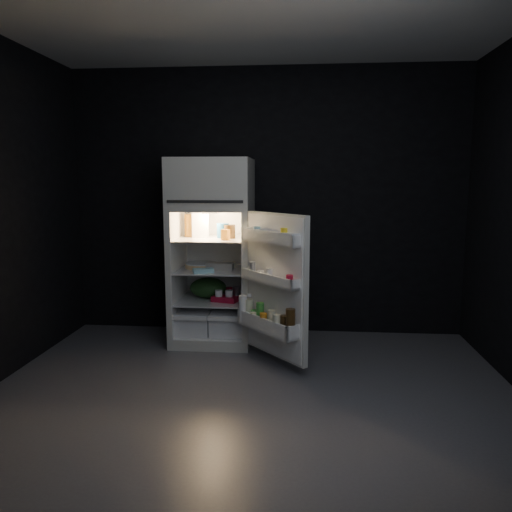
# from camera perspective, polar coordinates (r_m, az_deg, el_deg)

# --- Properties ---
(floor) EXTENTS (4.00, 3.40, 0.00)m
(floor) POSITION_cam_1_polar(r_m,az_deg,el_deg) (3.79, -0.65, -15.95)
(floor) COLOR #55555A
(floor) RESTS_ON ground
(ceiling) EXTENTS (4.00, 3.40, 0.00)m
(ceiling) POSITION_cam_1_polar(r_m,az_deg,el_deg) (3.62, -0.73, 26.71)
(ceiling) COLOR silver
(ceiling) RESTS_ON ground
(wall_back) EXTENTS (4.00, 0.00, 2.70)m
(wall_back) POSITION_cam_1_polar(r_m,az_deg,el_deg) (5.14, 1.22, 6.14)
(wall_back) COLOR black
(wall_back) RESTS_ON ground
(wall_front) EXTENTS (4.00, 0.00, 2.70)m
(wall_front) POSITION_cam_1_polar(r_m,az_deg,el_deg) (1.78, -6.20, 1.13)
(wall_front) COLOR black
(wall_front) RESTS_ON ground
(refrigerator) EXTENTS (0.76, 0.71, 1.78)m
(refrigerator) POSITION_cam_1_polar(r_m,az_deg,el_deg) (4.86, -4.96, 1.29)
(refrigerator) COLOR silver
(refrigerator) RESTS_ON ground
(fridge_door) EXTENTS (0.62, 0.67, 1.22)m
(fridge_door) POSITION_cam_1_polar(r_m,az_deg,el_deg) (4.19, 1.96, -3.69)
(fridge_door) COLOR silver
(fridge_door) RESTS_ON ground
(milk_jug) EXTENTS (0.18, 0.18, 0.24)m
(milk_jug) POSITION_cam_1_polar(r_m,az_deg,el_deg) (4.90, -6.33, 3.57)
(milk_jug) COLOR white
(milk_jug) RESTS_ON refrigerator
(mayo_jar) EXTENTS (0.13, 0.13, 0.14)m
(mayo_jar) POSITION_cam_1_polar(r_m,az_deg,el_deg) (4.82, -3.79, 2.92)
(mayo_jar) COLOR #1C5898
(mayo_jar) RESTS_ON refrigerator
(jam_jar) EXTENTS (0.11, 0.11, 0.13)m
(jam_jar) POSITION_cam_1_polar(r_m,az_deg,el_deg) (4.78, -3.03, 2.81)
(jam_jar) COLOR #30200D
(jam_jar) RESTS_ON refrigerator
(amber_bottle) EXTENTS (0.11, 0.11, 0.22)m
(amber_bottle) POSITION_cam_1_polar(r_m,az_deg,el_deg) (4.97, -7.68, 3.50)
(amber_bottle) COLOR #B7711D
(amber_bottle) RESTS_ON refrigerator
(small_carton) EXTENTS (0.09, 0.08, 0.10)m
(small_carton) POSITION_cam_1_polar(r_m,az_deg,el_deg) (4.63, -3.51, 2.44)
(small_carton) COLOR #C87417
(small_carton) RESTS_ON refrigerator
(egg_carton) EXTENTS (0.27, 0.12, 0.07)m
(egg_carton) POSITION_cam_1_polar(r_m,az_deg,el_deg) (4.78, -4.15, -1.19)
(egg_carton) COLOR gray
(egg_carton) RESTS_ON refrigerator
(pie) EXTENTS (0.40, 0.40, 0.04)m
(pie) POSITION_cam_1_polar(r_m,az_deg,el_deg) (4.92, -6.24, -1.10)
(pie) COLOR tan
(pie) RESTS_ON refrigerator
(flat_package) EXTENTS (0.21, 0.15, 0.04)m
(flat_package) POSITION_cam_1_polar(r_m,az_deg,el_deg) (4.65, -6.05, -1.68)
(flat_package) COLOR #89C5D4
(flat_package) RESTS_ON refrigerator
(wrapped_pkg) EXTENTS (0.14, 0.12, 0.05)m
(wrapped_pkg) POSITION_cam_1_polar(r_m,az_deg,el_deg) (4.92, -3.07, -1.00)
(wrapped_pkg) COLOR beige
(wrapped_pkg) RESTS_ON refrigerator
(produce_bag) EXTENTS (0.45, 0.42, 0.20)m
(produce_bag) POSITION_cam_1_polar(r_m,az_deg,el_deg) (4.96, -5.49, -3.63)
(produce_bag) COLOR #193815
(produce_bag) RESTS_ON refrigerator
(yogurt_tray) EXTENTS (0.27, 0.19, 0.05)m
(yogurt_tray) POSITION_cam_1_polar(r_m,az_deg,el_deg) (4.80, -3.57, -4.92)
(yogurt_tray) COLOR maroon
(yogurt_tray) RESTS_ON refrigerator
(small_can_red) EXTENTS (0.07, 0.07, 0.09)m
(small_can_red) POSITION_cam_1_polar(r_m,az_deg,el_deg) (5.01, -3.10, -4.10)
(small_can_red) COLOR maroon
(small_can_red) RESTS_ON refrigerator
(small_can_silver) EXTENTS (0.08, 0.08, 0.09)m
(small_can_silver) POSITION_cam_1_polar(r_m,az_deg,el_deg) (5.04, -2.25, -4.01)
(small_can_silver) COLOR silver
(small_can_silver) RESTS_ON refrigerator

